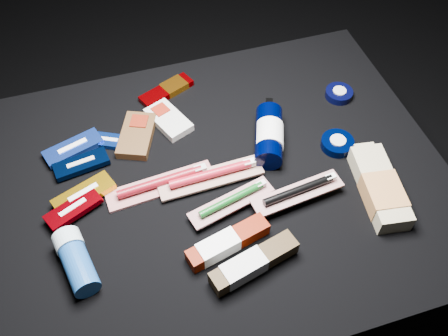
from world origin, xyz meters
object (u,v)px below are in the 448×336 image
object	(u,v)px
lotion_bottle	(269,135)
bodywash_bottle	(380,189)
deodorant_stick	(76,260)
toothpaste_carton_red	(225,244)

from	to	relation	value
lotion_bottle	bodywash_bottle	xyz separation A→B (m)	(0.17, -0.20, -0.01)
deodorant_stick	toothpaste_carton_red	bearing A→B (deg)	-20.81
lotion_bottle	bodywash_bottle	world-z (taller)	lotion_bottle
toothpaste_carton_red	lotion_bottle	bearing A→B (deg)	38.49
bodywash_bottle	deodorant_stick	distance (m)	0.62
deodorant_stick	toothpaste_carton_red	distance (m)	0.28
bodywash_bottle	toothpaste_carton_red	size ratio (longest dim) A/B	1.23
lotion_bottle	bodywash_bottle	bearing A→B (deg)	-27.91
lotion_bottle	bodywash_bottle	size ratio (longest dim) A/B	0.91
deodorant_stick	bodywash_bottle	bearing A→B (deg)	-13.48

